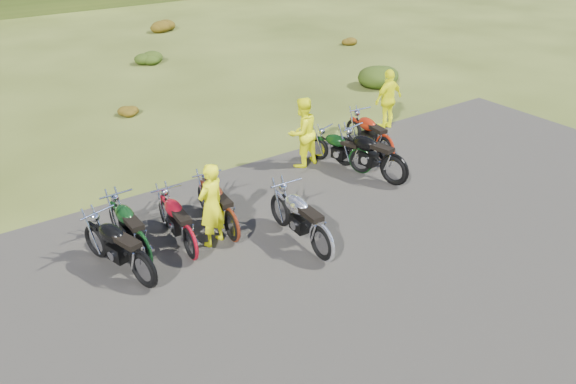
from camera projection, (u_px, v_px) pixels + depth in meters
ground at (316, 247)px, 11.06m from camera, size 300.00×300.00×0.00m
gravel_pad at (386, 300)px, 9.61m from camera, size 20.00×12.00×0.04m
shrub_4 at (126, 109)px, 17.41m from camera, size 0.77×0.77×0.45m
shrub_5 at (148, 56)px, 22.66m from camera, size 1.03×1.03×0.61m
shrub_6 at (161, 24)px, 27.92m from camera, size 1.30×1.30×0.77m
shrub_7 at (380, 72)px, 20.15m from camera, size 1.56×1.56×0.92m
shrub_8 at (346, 40)px, 25.56m from camera, size 0.77×0.77×0.45m
motorcycle_0 at (146, 288)px, 9.91m from camera, size 1.25×2.23×1.11m
motorcycle_1 at (192, 259)px, 10.67m from camera, size 0.79×2.02×1.04m
motorcycle_2 at (146, 267)px, 10.47m from camera, size 0.71×2.03×1.06m
motorcycle_3 at (321, 261)px, 10.63m from camera, size 0.81×2.21×1.14m
motorcycle_4 at (233, 242)px, 11.21m from camera, size 0.82×2.05×1.05m
motorcycle_5 at (393, 186)px, 13.35m from camera, size 1.18×2.35×1.17m
motorcycle_6 at (384, 163)px, 14.48m from camera, size 0.92×2.15×1.10m
motorcycle_7 at (360, 174)px, 13.91m from camera, size 1.18×1.98×0.99m
person_middle at (211, 206)px, 10.74m from camera, size 0.73×0.60×1.72m
person_right_a at (302, 133)px, 13.90m from camera, size 0.95×0.79×1.77m
person_right_b at (388, 100)px, 16.16m from camera, size 1.05×0.50×1.75m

